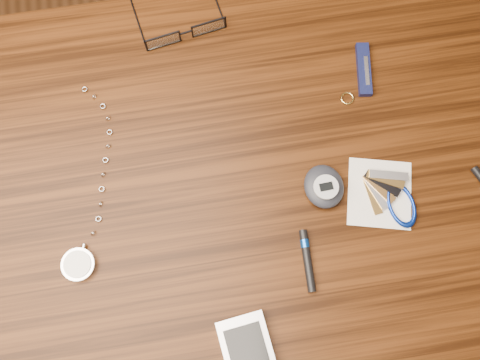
{
  "coord_description": "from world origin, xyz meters",
  "views": [
    {
      "loc": [
        0.03,
        -0.17,
        1.49
      ],
      "look_at": [
        0.06,
        0.02,
        0.76
      ],
      "focal_mm": 40.0,
      "sensor_mm": 36.0,
      "label": 1
    }
  ],
  "objects_px": {
    "pedometer": "(324,187)",
    "notepad_keys": "(390,197)",
    "pocket_watch": "(80,258)",
    "eyeglasses": "(185,30)",
    "pocket_knife": "(364,69)",
    "desk": "(205,218)"
  },
  "relations": [
    {
      "from": "pedometer",
      "to": "notepad_keys",
      "type": "relative_size",
      "value": 0.56
    },
    {
      "from": "pocket_watch",
      "to": "notepad_keys",
      "type": "distance_m",
      "value": 0.44
    },
    {
      "from": "eyeglasses",
      "to": "pocket_watch",
      "type": "height_order",
      "value": "eyeglasses"
    },
    {
      "from": "pedometer",
      "to": "notepad_keys",
      "type": "distance_m",
      "value": 0.1
    },
    {
      "from": "pocket_watch",
      "to": "pocket_knife",
      "type": "height_order",
      "value": "pocket_watch"
    },
    {
      "from": "desk",
      "to": "eyeglasses",
      "type": "bearing_deg",
      "value": 87.04
    },
    {
      "from": "eyeglasses",
      "to": "pocket_knife",
      "type": "height_order",
      "value": "eyeglasses"
    },
    {
      "from": "desk",
      "to": "pedometer",
      "type": "relative_size",
      "value": 15.0
    },
    {
      "from": "notepad_keys",
      "to": "pocket_watch",
      "type": "bearing_deg",
      "value": -177.79
    },
    {
      "from": "desk",
      "to": "pocket_watch",
      "type": "bearing_deg",
      "value": -163.63
    },
    {
      "from": "desk",
      "to": "pocket_knife",
      "type": "height_order",
      "value": "pocket_knife"
    },
    {
      "from": "eyeglasses",
      "to": "pocket_knife",
      "type": "distance_m",
      "value": 0.28
    },
    {
      "from": "pocket_knife",
      "to": "notepad_keys",
      "type": "bearing_deg",
      "value": -91.66
    },
    {
      "from": "desk",
      "to": "notepad_keys",
      "type": "relative_size",
      "value": 8.43
    },
    {
      "from": "pocket_knife",
      "to": "eyeglasses",
      "type": "bearing_deg",
      "value": 157.97
    },
    {
      "from": "desk",
      "to": "notepad_keys",
      "type": "bearing_deg",
      "value": -7.31
    },
    {
      "from": "pocket_watch",
      "to": "pedometer",
      "type": "bearing_deg",
      "value": 7.44
    },
    {
      "from": "eyeglasses",
      "to": "pocket_watch",
      "type": "bearing_deg",
      "value": -120.37
    },
    {
      "from": "pedometer",
      "to": "pocket_knife",
      "type": "relative_size",
      "value": 0.77
    },
    {
      "from": "eyeglasses",
      "to": "pocket_knife",
      "type": "bearing_deg",
      "value": -22.03
    },
    {
      "from": "eyeglasses",
      "to": "notepad_keys",
      "type": "height_order",
      "value": "eyeglasses"
    },
    {
      "from": "eyeglasses",
      "to": "pocket_watch",
      "type": "xyz_separation_m",
      "value": [
        -0.19,
        -0.32,
        -0.01
      ]
    }
  ]
}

